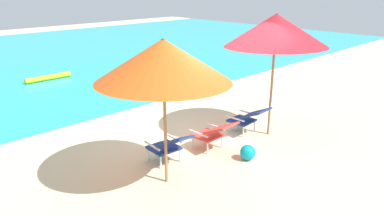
# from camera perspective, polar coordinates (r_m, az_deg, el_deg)

# --- Properties ---
(ground_plane) EXTENTS (40.00, 40.00, 0.00)m
(ground_plane) POSITION_cam_1_polar(r_m,az_deg,el_deg) (10.54, -13.70, 0.75)
(ground_plane) COLOR beige
(ocean_band) EXTENTS (40.00, 18.00, 0.01)m
(ocean_band) POSITION_cam_1_polar(r_m,az_deg,el_deg) (17.80, -27.31, 6.61)
(ocean_band) COLOR #28B2B7
(ocean_band) RESTS_ON ground_plane
(swim_buoy) EXTENTS (1.60, 0.18, 0.18)m
(swim_buoy) POSITION_cam_1_polar(r_m,az_deg,el_deg) (13.65, -21.89, 4.52)
(swim_buoy) COLOR yellow
(swim_buoy) RESTS_ON ocean_band
(lounge_chair_left) EXTENTS (0.61, 0.92, 0.68)m
(lounge_chair_left) POSITION_cam_1_polar(r_m,az_deg,el_deg) (6.70, -3.68, -5.86)
(lounge_chair_left) COLOR navy
(lounge_chair_left) RESTS_ON ground_plane
(lounge_chair_center) EXTENTS (0.56, 0.89, 0.68)m
(lounge_chair_center) POSITION_cam_1_polar(r_m,az_deg,el_deg) (7.25, 3.48, -3.84)
(lounge_chair_center) COLOR red
(lounge_chair_center) RESTS_ON ground_plane
(lounge_chair_right) EXTENTS (0.58, 0.90, 0.68)m
(lounge_chair_right) POSITION_cam_1_polar(r_m,az_deg,el_deg) (8.12, 8.94, -1.45)
(lounge_chair_right) COLOR navy
(lounge_chair_right) RESTS_ON ground_plane
(beach_umbrella_left) EXTENTS (2.95, 2.95, 2.48)m
(beach_umbrella_left) POSITION_cam_1_polar(r_m,az_deg,el_deg) (5.56, -4.57, 7.51)
(beach_umbrella_left) COLOR olive
(beach_umbrella_left) RESTS_ON ground_plane
(beach_umbrella_right) EXTENTS (2.76, 2.77, 2.70)m
(beach_umbrella_right) POSITION_cam_1_polar(r_m,az_deg,el_deg) (7.76, 13.19, 11.95)
(beach_umbrella_right) COLOR olive
(beach_umbrella_right) RESTS_ON ground_plane
(beach_ball) EXTENTS (0.30, 0.30, 0.30)m
(beach_ball) POSITION_cam_1_polar(r_m,az_deg,el_deg) (7.05, 8.86, -7.00)
(beach_ball) COLOR #0A93AD
(beach_ball) RESTS_ON ground_plane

